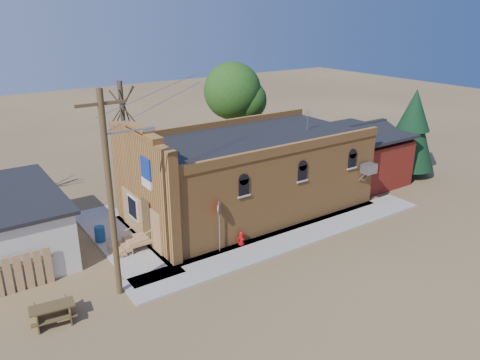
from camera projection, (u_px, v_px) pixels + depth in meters
ground at (281, 252)px, 24.09m from camera, size 120.00×120.00×0.00m
sidewalk_south at (292, 238)px, 25.57m from camera, size 19.00×2.20×0.08m
sidewalk_west at (121, 239)px, 25.37m from camera, size 2.60×10.00×0.08m
brick_bar at (246, 175)px, 28.42m from camera, size 16.40×7.97×6.30m
red_shed at (358, 150)px, 33.69m from camera, size 5.40×6.40×4.30m
utility_pole at (111, 192)px, 19.05m from camera, size 3.12×0.26×9.00m
tree_bare_near at (122, 104)px, 30.52m from camera, size 2.80×2.80×7.65m
tree_leafy at (233, 91)px, 35.71m from camera, size 4.40×4.40×8.15m
evergreen_tree at (413, 127)px, 34.17m from camera, size 3.60×3.60×6.50m
fire_hydrant at (241, 238)px, 24.65m from camera, size 0.45×0.44×0.76m
stop_sign at (219, 213)px, 23.33m from camera, size 0.54×0.62×2.79m
trash_barrel at (100, 234)px, 24.96m from camera, size 0.58×0.58×0.84m
picnic_table at (53, 311)px, 18.63m from camera, size 1.86×1.49×0.71m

